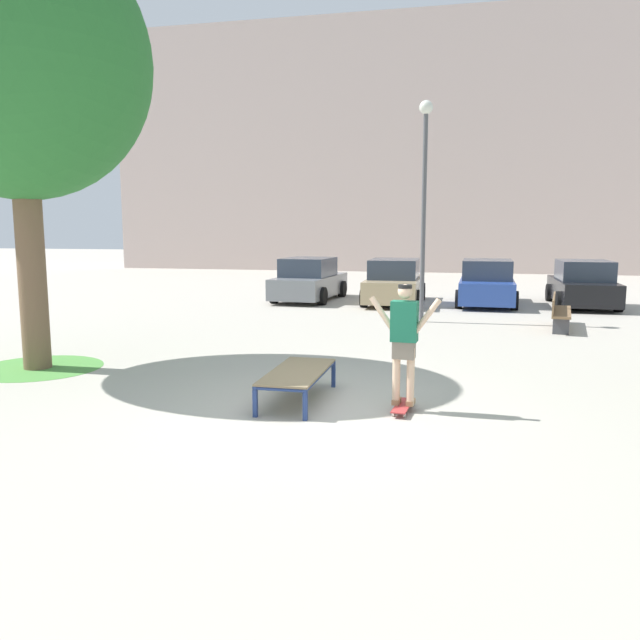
{
  "coord_description": "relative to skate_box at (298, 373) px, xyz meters",
  "views": [
    {
      "loc": [
        1.89,
        -8.48,
        2.55
      ],
      "look_at": [
        -0.45,
        1.88,
        1.0
      ],
      "focal_mm": 35.63,
      "sensor_mm": 36.0,
      "label": 1
    }
  ],
  "objects": [
    {
      "name": "car_tan",
      "position": [
        0.08,
        12.59,
        0.28
      ],
      "size": [
        1.94,
        4.21,
        1.5
      ],
      "color": "tan",
      "rests_on": "ground"
    },
    {
      "name": "light_post",
      "position": [
        1.26,
        8.47,
        3.41
      ],
      "size": [
        0.36,
        0.36,
        5.83
      ],
      "color": "#4C4C51",
      "rests_on": "ground"
    },
    {
      "name": "car_grey",
      "position": [
        -2.96,
        12.89,
        0.28
      ],
      "size": [
        2.13,
        4.3,
        1.5
      ],
      "color": "slate",
      "rests_on": "ground"
    },
    {
      "name": "car_black",
      "position": [
        6.16,
        13.14,
        0.28
      ],
      "size": [
        1.93,
        4.21,
        1.5
      ],
      "color": "black",
      "rests_on": "ground"
    },
    {
      "name": "grass_patch_near_left",
      "position": [
        -5.22,
        1.1,
        -0.41
      ],
      "size": [
        2.29,
        2.29,
        0.01
      ],
      "primitive_type": "cylinder",
      "color": "#519342",
      "rests_on": "ground"
    },
    {
      "name": "park_bench",
      "position": [
        4.76,
        8.07,
        0.03
      ],
      "size": [
        0.78,
        2.44,
        0.83
      ],
      "color": "brown",
      "rests_on": "ground"
    },
    {
      "name": "skate_box",
      "position": [
        0.0,
        0.0,
        0.0
      ],
      "size": [
        0.77,
        1.9,
        0.46
      ],
      "color": "navy",
      "rests_on": "ground"
    },
    {
      "name": "tree_near_left",
      "position": [
        -5.22,
        1.1,
        4.94
      ],
      "size": [
        4.5,
        4.5,
        7.75
      ],
      "color": "brown",
      "rests_on": "ground"
    },
    {
      "name": "skater",
      "position": [
        1.58,
        -0.21,
        0.66
      ],
      "size": [
        1.0,
        0.31,
        1.69
      ],
      "color": "beige",
      "rests_on": "skateboard"
    },
    {
      "name": "skateboard",
      "position": [
        1.58,
        -0.21,
        -0.34
      ],
      "size": [
        0.27,
        0.81,
        0.09
      ],
      "color": "#B23333",
      "rests_on": "ground"
    },
    {
      "name": "ground_plane",
      "position": [
        0.45,
        -0.38,
        -0.41
      ],
      "size": [
        120.0,
        120.0,
        0.0
      ],
      "primitive_type": "plane",
      "color": "#B2AA9E"
    },
    {
      "name": "car_blue",
      "position": [
        3.12,
        12.9,
        0.28
      ],
      "size": [
        2.01,
        4.25,
        1.5
      ],
      "color": "#28479E",
      "rests_on": "ground"
    },
    {
      "name": "building_facade",
      "position": [
        2.92,
        29.98,
        6.8
      ],
      "size": [
        43.5,
        4.0,
        14.43
      ],
      "primitive_type": "cube",
      "color": "beige",
      "rests_on": "ground"
    }
  ]
}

